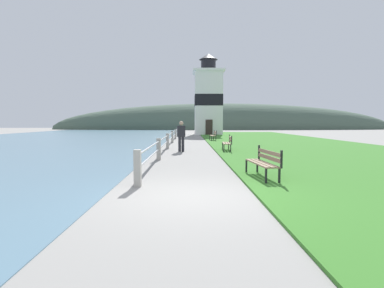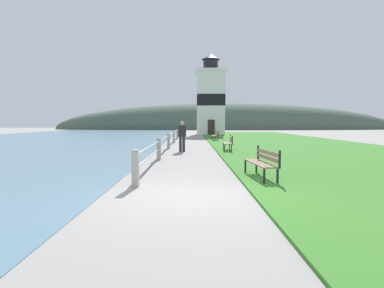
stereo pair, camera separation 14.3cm
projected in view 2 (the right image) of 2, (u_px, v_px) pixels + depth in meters
ground_plane at (187, 196)px, 6.84m from camera, size 160.00×160.00×0.00m
grass_verge at (284, 143)px, 23.64m from camera, size 12.00×50.45×0.06m
water_strip at (13, 143)px, 23.56m from camera, size 24.00×80.71×0.01m
seawall_railing at (170, 137)px, 21.55m from camera, size 0.18×27.77×0.98m
park_bench_near at (262, 161)px, 8.89m from camera, size 0.65×1.91×0.94m
park_bench_midway at (228, 142)px, 17.28m from camera, size 0.59×1.82×0.94m
park_bench_far at (214, 135)px, 26.90m from camera, size 0.53×1.81×0.94m
lighthouse at (209, 99)px, 39.93m from camera, size 4.10×4.10×10.69m
person_strolling at (181, 135)px, 16.97m from camera, size 0.47×0.33×1.74m
distant_hillside at (225, 129)px, 70.33m from camera, size 80.00×16.00×12.00m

